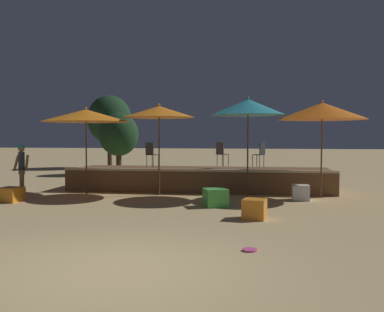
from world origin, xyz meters
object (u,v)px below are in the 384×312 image
at_px(cube_seat_3, 301,192).
at_px(background_tree_1, 109,120).
at_px(patio_umbrella_1, 159,112).
at_px(frisbee_disc, 250,250).
at_px(patio_umbrella_2, 322,111).
at_px(bistro_chair_2, 260,152).
at_px(background_tree_0, 119,135).
at_px(patio_umbrella_0, 248,107).
at_px(person_0, 22,168).
at_px(bistro_chair_0, 221,152).
at_px(cube_seat_2, 216,198).
at_px(patio_umbrella_3, 86,116).
at_px(bistro_chair_1, 151,152).
at_px(cube_seat_0, 255,209).
at_px(cube_seat_1, 11,195).

relative_size(cube_seat_3, background_tree_1, 0.12).
distance_m(patio_umbrella_1, frisbee_disc, 7.77).
height_order(patio_umbrella_2, bistro_chair_2, patio_umbrella_2).
height_order(background_tree_0, background_tree_1, background_tree_1).
bearing_deg(patio_umbrella_0, bistro_chair_2, 77.40).
distance_m(person_0, bistro_chair_2, 8.20).
xyz_separation_m(patio_umbrella_1, background_tree_1, (-5.76, 11.64, 0.21)).
bearing_deg(bistro_chair_0, frisbee_disc, 133.53).
relative_size(patio_umbrella_0, person_0, 1.93).
bearing_deg(bistro_chair_0, cube_seat_3, 173.58).
xyz_separation_m(person_0, background_tree_1, (-1.42, 12.66, 2.05)).
relative_size(cube_seat_2, frisbee_disc, 3.10).
height_order(patio_umbrella_2, background_tree_0, background_tree_0).
height_order(patio_umbrella_1, background_tree_0, background_tree_0).
xyz_separation_m(patio_umbrella_3, background_tree_0, (-1.31, 7.53, -0.61)).
bearing_deg(patio_umbrella_1, bistro_chair_2, 27.69).
relative_size(patio_umbrella_0, bistro_chair_1, 3.59).
xyz_separation_m(patio_umbrella_2, background_tree_0, (-9.05, 7.23, -0.72)).
xyz_separation_m(patio_umbrella_3, person_0, (-1.86, -0.86, -1.72)).
distance_m(patio_umbrella_1, cube_seat_2, 3.85).
xyz_separation_m(patio_umbrella_0, patio_umbrella_2, (2.33, 0.28, -0.13)).
relative_size(patio_umbrella_3, background_tree_0, 0.93).
relative_size(patio_umbrella_0, cube_seat_3, 6.16).
distance_m(patio_umbrella_2, patio_umbrella_3, 7.75).
bearing_deg(background_tree_0, patio_umbrella_1, -62.76).
xyz_separation_m(cube_seat_0, cube_seat_2, (-1.08, 1.66, 0.01)).
distance_m(patio_umbrella_2, cube_seat_3, 2.69).
bearing_deg(patio_umbrella_3, cube_seat_1, -130.22).
bearing_deg(cube_seat_2, cube_seat_0, -56.99).
bearing_deg(patio_umbrella_3, patio_umbrella_1, 3.86).
height_order(bistro_chair_1, background_tree_1, background_tree_1).
relative_size(patio_umbrella_0, patio_umbrella_2, 1.04).
bearing_deg(person_0, background_tree_1, -18.66).
bearing_deg(bistro_chair_1, frisbee_disc, 141.78).
distance_m(cube_seat_2, bistro_chair_1, 4.29).
distance_m(patio_umbrella_0, background_tree_1, 14.65).
relative_size(cube_seat_3, person_0, 0.31).
bearing_deg(patio_umbrella_0, background_tree_0, 131.81).
distance_m(patio_umbrella_0, frisbee_disc, 7.04).
height_order(bistro_chair_2, frisbee_disc, bistro_chair_2).
distance_m(patio_umbrella_1, cube_seat_0, 5.49).
height_order(cube_seat_1, background_tree_0, background_tree_0).
relative_size(cube_seat_2, bistro_chair_1, 0.88).
bearing_deg(cube_seat_1, patio_umbrella_0, 15.29).
height_order(cube_seat_2, person_0, person_0).
bearing_deg(patio_umbrella_2, bistro_chair_1, 170.08).
relative_size(patio_umbrella_3, cube_seat_1, 4.39).
distance_m(patio_umbrella_0, bistro_chair_1, 4.02).
relative_size(bistro_chair_1, bistro_chair_2, 1.00).
bearing_deg(bistro_chair_2, background_tree_1, -105.64).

